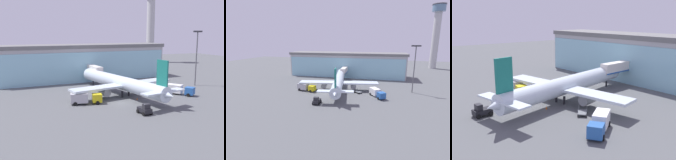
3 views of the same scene
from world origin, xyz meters
The scene contains 12 objects.
ground centered at (0.00, 0.00, 0.00)m, with size 240.00×240.00×0.00m, color #545659.
terminal_building centered at (0.00, 34.87, 6.25)m, with size 61.01×15.46×12.51m.
jet_bridge centered at (1.09, 26.20, 4.67)m, with size 3.09×12.61×6.05m.
control_tower centered at (50.39, 75.38, 24.32)m, with size 8.25×8.25×41.31m.
apron_light_mast centered at (30.36, 10.96, 10.30)m, with size 3.20×0.40×17.18m.
airplane centered at (3.25, 7.53, 3.33)m, with size 30.01×38.44×10.77m.
catering_truck centered at (-8.23, 2.22, 1.47)m, with size 7.58×3.60×2.65m.
fuel_truck centered at (18.18, 2.23, 1.47)m, with size 5.96×7.25×2.65m.
baggage_cart centered at (11.34, 4.77, 0.50)m, with size 3.11×3.12×1.50m.
pushback_tug centered at (1.18, -9.66, 0.97)m, with size 2.37×3.33×2.30m.
safety_cone_nose centered at (4.98, 1.33, 0.28)m, with size 0.36×0.36×0.55m, color orange.
safety_cone_wingtip centered at (-9.96, 7.41, 0.28)m, with size 0.36×0.36×0.55m, color orange.
Camera 2 is at (21.21, -55.97, 18.90)m, focal length 28.00 mm.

